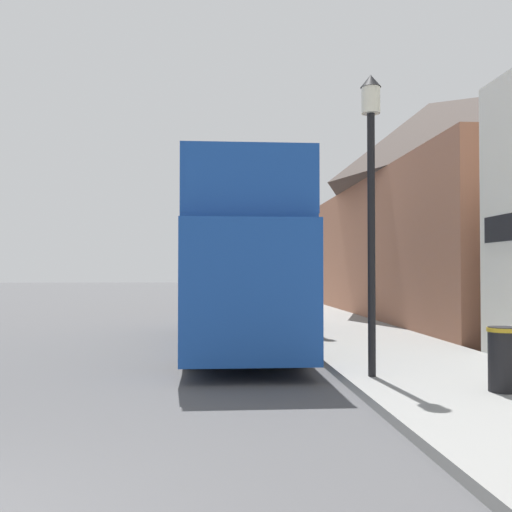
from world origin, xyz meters
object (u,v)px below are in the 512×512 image
Objects in this scene: tour_bus at (238,274)px; lamp_post_second at (311,229)px; litter_bin at (503,357)px; lamp_post_nearest at (371,170)px; lamp_post_third at (282,235)px; parked_car_ahead_of_bus at (240,303)px.

lamp_post_second is at bearing 40.88° from tour_bus.
tour_bus is at bearing 118.92° from litter_bin.
lamp_post_nearest is 7.13m from lamp_post_second.
litter_bin is at bearing -80.38° from lamp_post_second.
lamp_post_third is at bearing 89.31° from lamp_post_nearest.
lamp_post_nearest reaches higher than lamp_post_second.
parked_car_ahead_of_bus is 13.78m from lamp_post_nearest.
lamp_post_third is (1.75, 0.86, 2.73)m from parked_car_ahead_of_bus.
lamp_post_nearest is at bearing -68.65° from tour_bus.
lamp_post_third is at bearing 76.02° from tour_bus.
lamp_post_nearest is 1.20× the size of lamp_post_second.
tour_bus is at bearing -103.80° from lamp_post_third.
lamp_post_second reaches higher than tour_bus.
lamp_post_nearest is 1.09× the size of lamp_post_third.
parked_car_ahead_of_bus is at bearing 96.75° from lamp_post_nearest.
lamp_post_second is 8.99m from litter_bin.
lamp_post_third reaches higher than parked_car_ahead_of_bus.
tour_bus is at bearing 111.52° from lamp_post_nearest.
lamp_post_third reaches higher than lamp_post_second.
litter_bin is (3.65, -6.60, -1.21)m from tour_bus.
lamp_post_third is (2.22, 9.03, 1.54)m from tour_bus.
tour_bus is 2.42× the size of parked_car_ahead_of_bus.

